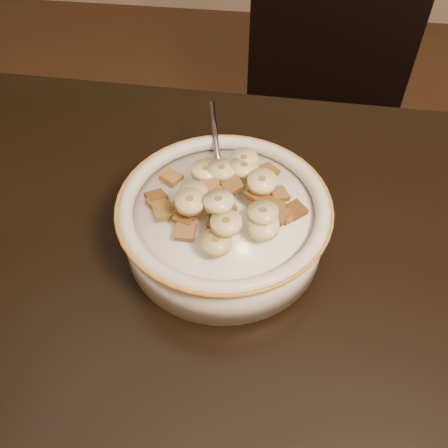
# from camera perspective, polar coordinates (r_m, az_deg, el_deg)

# --- Properties ---
(table) EXTENTS (1.42, 0.94, 0.04)m
(table) POSITION_cam_1_polar(r_m,az_deg,el_deg) (0.50, 4.33, -18.35)
(table) COLOR black
(table) RESTS_ON floor
(chair) EXTENTS (0.47, 0.47, 0.85)m
(chair) POSITION_cam_1_polar(r_m,az_deg,el_deg) (1.19, 10.68, 7.58)
(chair) COLOR black
(chair) RESTS_ON floor
(cereal_bowl) EXTENTS (0.22, 0.22, 0.05)m
(cereal_bowl) POSITION_cam_1_polar(r_m,az_deg,el_deg) (0.55, 0.00, -0.25)
(cereal_bowl) COLOR beige
(cereal_bowl) RESTS_ON table
(milk) EXTENTS (0.18, 0.18, 0.00)m
(milk) POSITION_cam_1_polar(r_m,az_deg,el_deg) (0.53, 0.00, 1.60)
(milk) COLOR white
(milk) RESTS_ON cereal_bowl
(spoon) EXTENTS (0.05, 0.06, 0.01)m
(spoon) POSITION_cam_1_polar(r_m,az_deg,el_deg) (0.55, -0.36, 4.59)
(spoon) COLOR gray
(spoon) RESTS_ON cereal_bowl
(cereal_square_0) EXTENTS (0.03, 0.03, 0.01)m
(cereal_square_0) POSITION_cam_1_polar(r_m,az_deg,el_deg) (0.53, -1.61, 4.42)
(cereal_square_0) COLOR #9B5926
(cereal_square_0) RESTS_ON milk
(cereal_square_1) EXTENTS (0.03, 0.03, 0.01)m
(cereal_square_1) POSITION_cam_1_polar(r_m,az_deg,el_deg) (0.52, -6.97, 1.39)
(cereal_square_1) COLOR olive
(cereal_square_1) RESTS_ON milk
(cereal_square_2) EXTENTS (0.03, 0.03, 0.01)m
(cereal_square_2) POSITION_cam_1_polar(r_m,az_deg,el_deg) (0.49, -0.75, -0.86)
(cereal_square_2) COLOR brown
(cereal_square_2) RESTS_ON milk
(cereal_square_3) EXTENTS (0.03, 0.03, 0.01)m
(cereal_square_3) POSITION_cam_1_polar(r_m,az_deg,el_deg) (0.57, -1.83, 6.74)
(cereal_square_3) COLOR brown
(cereal_square_3) RESTS_ON milk
(cereal_square_4) EXTENTS (0.03, 0.03, 0.01)m
(cereal_square_4) POSITION_cam_1_polar(r_m,az_deg,el_deg) (0.50, -0.01, 2.05)
(cereal_square_4) COLOR #8A5F20
(cereal_square_4) RESTS_ON milk
(cereal_square_5) EXTENTS (0.02, 0.02, 0.01)m
(cereal_square_5) POSITION_cam_1_polar(r_m,az_deg,el_deg) (0.50, -4.43, -0.79)
(cereal_square_5) COLOR brown
(cereal_square_5) RESTS_ON milk
(cereal_square_6) EXTENTS (0.03, 0.03, 0.01)m
(cereal_square_6) POSITION_cam_1_polar(r_m,az_deg,el_deg) (0.51, -4.45, 0.96)
(cereal_square_6) COLOR brown
(cereal_square_6) RESTS_ON milk
(cereal_square_7) EXTENTS (0.03, 0.03, 0.01)m
(cereal_square_7) POSITION_cam_1_polar(r_m,az_deg,el_deg) (0.53, 8.14, 1.60)
(cereal_square_7) COLOR brown
(cereal_square_7) RESTS_ON milk
(cereal_square_8) EXTENTS (0.03, 0.03, 0.01)m
(cereal_square_8) POSITION_cam_1_polar(r_m,az_deg,el_deg) (0.57, 5.07, 6.11)
(cereal_square_8) COLOR brown
(cereal_square_8) RESTS_ON milk
(cereal_square_9) EXTENTS (0.03, 0.03, 0.01)m
(cereal_square_9) POSITION_cam_1_polar(r_m,az_deg,el_deg) (0.53, -7.52, 2.37)
(cereal_square_9) COLOR brown
(cereal_square_9) RESTS_ON milk
(cereal_square_10) EXTENTS (0.02, 0.02, 0.01)m
(cereal_square_10) POSITION_cam_1_polar(r_m,az_deg,el_deg) (0.57, 4.97, 5.83)
(cereal_square_10) COLOR olive
(cereal_square_10) RESTS_ON milk
(cereal_square_11) EXTENTS (0.03, 0.03, 0.01)m
(cereal_square_11) POSITION_cam_1_polar(r_m,az_deg,el_deg) (0.52, -1.54, 3.59)
(cereal_square_11) COLOR #96602C
(cereal_square_11) RESTS_ON milk
(cereal_square_12) EXTENTS (0.03, 0.03, 0.01)m
(cereal_square_12) POSITION_cam_1_polar(r_m,az_deg,el_deg) (0.52, 3.76, 3.30)
(cereal_square_12) COLOR #98541F
(cereal_square_12) RESTS_ON milk
(cereal_square_13) EXTENTS (0.03, 0.03, 0.01)m
(cereal_square_13) POSITION_cam_1_polar(r_m,az_deg,el_deg) (0.52, 6.31, 1.13)
(cereal_square_13) COLOR #8D601B
(cereal_square_13) RESTS_ON milk
(cereal_square_14) EXTENTS (0.03, 0.03, 0.01)m
(cereal_square_14) POSITION_cam_1_polar(r_m,az_deg,el_deg) (0.54, 6.24, 3.45)
(cereal_square_14) COLOR olive
(cereal_square_14) RESTS_ON milk
(cereal_square_15) EXTENTS (0.03, 0.02, 0.01)m
(cereal_square_15) POSITION_cam_1_polar(r_m,az_deg,el_deg) (0.52, -4.70, 2.53)
(cereal_square_15) COLOR #9B651C
(cereal_square_15) RESTS_ON milk
(cereal_square_16) EXTENTS (0.03, 0.03, 0.01)m
(cereal_square_16) POSITION_cam_1_polar(r_m,az_deg,el_deg) (0.49, -0.48, -0.04)
(cereal_square_16) COLOR brown
(cereal_square_16) RESTS_ON milk
(cereal_square_17) EXTENTS (0.02, 0.02, 0.01)m
(cereal_square_17) POSITION_cam_1_polar(r_m,az_deg,el_deg) (0.49, -0.54, -1.55)
(cereal_square_17) COLOR brown
(cereal_square_17) RESTS_ON milk
(cereal_square_18) EXTENTS (0.03, 0.03, 0.01)m
(cereal_square_18) POSITION_cam_1_polar(r_m,az_deg,el_deg) (0.52, 6.22, 1.09)
(cereal_square_18) COLOR brown
(cereal_square_18) RESTS_ON milk
(cereal_square_19) EXTENTS (0.02, 0.03, 0.01)m
(cereal_square_19) POSITION_cam_1_polar(r_m,az_deg,el_deg) (0.57, 2.54, 6.26)
(cereal_square_19) COLOR olive
(cereal_square_19) RESTS_ON milk
(cereal_square_20) EXTENTS (0.03, 0.03, 0.01)m
(cereal_square_20) POSITION_cam_1_polar(r_m,az_deg,el_deg) (0.56, -6.07, 5.34)
(cereal_square_20) COLOR olive
(cereal_square_20) RESTS_ON milk
(cereal_square_21) EXTENTS (0.03, 0.03, 0.01)m
(cereal_square_21) POSITION_cam_1_polar(r_m,az_deg,el_deg) (0.53, 0.92, 4.54)
(cereal_square_21) COLOR brown
(cereal_square_21) RESTS_ON milk
(cereal_square_22) EXTENTS (0.03, 0.03, 0.01)m
(cereal_square_22) POSITION_cam_1_polar(r_m,az_deg,el_deg) (0.50, -0.17, 1.21)
(cereal_square_22) COLOR brown
(cereal_square_22) RESTS_ON milk
(cereal_square_23) EXTENTS (0.03, 0.03, 0.01)m
(cereal_square_23) POSITION_cam_1_polar(r_m,az_deg,el_deg) (0.50, -0.52, 0.62)
(cereal_square_23) COLOR brown
(cereal_square_23) RESTS_ON milk
(cereal_square_24) EXTENTS (0.03, 0.03, 0.01)m
(cereal_square_24) POSITION_cam_1_polar(r_m,az_deg,el_deg) (0.53, 7.14, 1.07)
(cereal_square_24) COLOR brown
(cereal_square_24) RESTS_ON milk
(cereal_square_25) EXTENTS (0.03, 0.03, 0.01)m
(cereal_square_25) POSITION_cam_1_polar(r_m,az_deg,el_deg) (0.54, -7.76, 3.12)
(cereal_square_25) COLOR brown
(cereal_square_25) RESTS_ON milk
(cereal_square_26) EXTENTS (0.03, 0.03, 0.01)m
(cereal_square_26) POSITION_cam_1_polar(r_m,az_deg,el_deg) (0.52, 5.78, 1.87)
(cereal_square_26) COLOR brown
(cereal_square_26) RESTS_ON milk
(banana_slice_0) EXTENTS (0.04, 0.04, 0.01)m
(banana_slice_0) POSITION_cam_1_polar(r_m,az_deg,el_deg) (0.54, -0.26, 6.18)
(banana_slice_0) COLOR #F0E095
(banana_slice_0) RESTS_ON milk
(banana_slice_1) EXTENTS (0.04, 0.04, 0.02)m
(banana_slice_1) POSITION_cam_1_polar(r_m,az_deg,el_deg) (0.49, -0.64, 2.54)
(banana_slice_1) COLOR beige
(banana_slice_1) RESTS_ON milk
(banana_slice_2) EXTENTS (0.04, 0.04, 0.01)m
(banana_slice_2) POSITION_cam_1_polar(r_m,az_deg,el_deg) (0.55, 2.26, 7.30)
(banana_slice_2) COLOR #E1CE82
(banana_slice_2) RESTS_ON milk
(banana_slice_3) EXTENTS (0.04, 0.04, 0.01)m
(banana_slice_3) POSITION_cam_1_polar(r_m,az_deg,el_deg) (0.49, 4.57, -0.26)
(banana_slice_3) COLOR beige
(banana_slice_3) RESTS_ON milk
(banana_slice_4) EXTENTS (0.04, 0.04, 0.01)m
(banana_slice_4) POSITION_cam_1_polar(r_m,az_deg,el_deg) (0.51, -3.57, 3.45)
(banana_slice_4) COLOR beige
(banana_slice_4) RESTS_ON milk
(banana_slice_5) EXTENTS (0.03, 0.03, 0.01)m
(banana_slice_5) POSITION_cam_1_polar(r_m,az_deg,el_deg) (0.50, -3.90, 2.58)
(banana_slice_5) COLOR #D6C584
(banana_slice_5) RESTS_ON milk
(banana_slice_6) EXTENTS (0.04, 0.04, 0.01)m
(banana_slice_6) POSITION_cam_1_polar(r_m,az_deg,el_deg) (0.54, -2.12, 6.06)
(banana_slice_6) COLOR #E5C378
(banana_slice_6) RESTS_ON milk
(banana_slice_7) EXTENTS (0.04, 0.04, 0.01)m
(banana_slice_7) POSITION_cam_1_polar(r_m,az_deg,el_deg) (0.50, 4.47, 1.24)
(banana_slice_7) COLOR #CABA74
(banana_slice_7) RESTS_ON milk
(banana_slice_8) EXTENTS (0.04, 0.04, 0.01)m
(banana_slice_8) POSITION_cam_1_polar(r_m,az_deg,el_deg) (0.52, 4.35, 4.84)
(banana_slice_8) COLOR #FCE5A3
(banana_slice_8) RESTS_ON milk
(banana_slice_9) EXTENTS (0.04, 0.04, 0.01)m
(banana_slice_9) POSITION_cam_1_polar(r_m,az_deg,el_deg) (0.48, -0.92, -2.09)
(banana_slice_9) COLOR #D0B974
(banana_slice_9) RESTS_ON milk
(banana_slice_10) EXTENTS (0.04, 0.04, 0.01)m
(banana_slice_10) POSITION_cam_1_polar(r_m,az_deg,el_deg) (0.54, 2.31, 6.43)
(banana_slice_10) COLOR #DFC671
(banana_slice_10) RESTS_ON milk
(banana_slice_11) EXTENTS (0.04, 0.04, 0.02)m
(banana_slice_11) POSITION_cam_1_polar(r_m,az_deg,el_deg) (0.48, 0.25, 0.08)
(banana_slice_11) COLOR beige
(banana_slice_11) RESTS_ON milk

